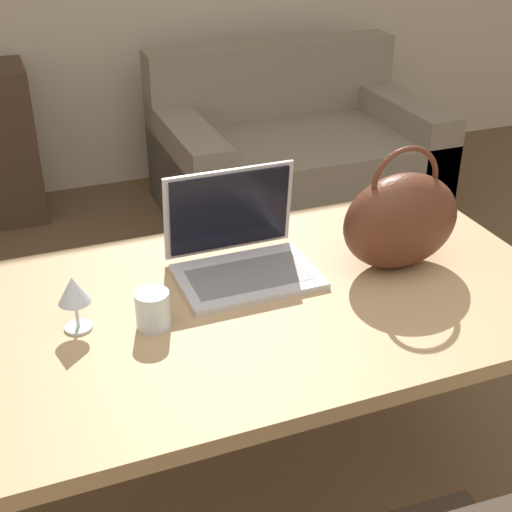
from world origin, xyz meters
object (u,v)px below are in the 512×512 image
wine_glass (74,292)px  laptop (239,245)px  drinking_glass (153,309)px  couch (293,156)px  handbag (401,220)px

wine_glass → laptop: bearing=16.1°
drinking_glass → wine_glass: 0.18m
couch → handbag: 2.07m
laptop → handbag: bearing=-18.8°
wine_glass → handbag: (0.83, -0.01, 0.04)m
handbag → wine_glass: bearing=179.5°
laptop → drinking_glass: laptop is taller
drinking_glass → laptop: bearing=33.2°
couch → wine_glass: size_ratio=10.47×
couch → handbag: (-0.55, -1.90, 0.59)m
couch → handbag: size_ratio=4.25×
drinking_glass → handbag: bearing=3.9°
drinking_glass → handbag: 0.67m
couch → laptop: laptop is taller
wine_glass → drinking_glass: bearing=-17.9°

